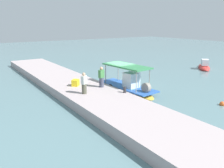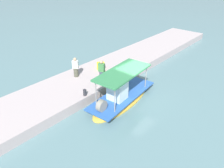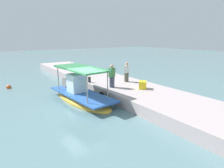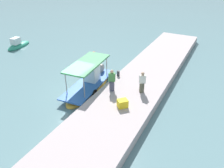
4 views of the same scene
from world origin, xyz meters
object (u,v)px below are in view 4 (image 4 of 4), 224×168
object	(u,v)px
main_fishing_boat	(89,84)
mooring_bollard	(118,73)
fisherman_near_bollard	(142,83)
fisherman_by_crate	(112,81)
marker_buoy	(94,53)
moored_boat_mid	(18,45)
cargo_crate	(123,103)

from	to	relation	value
main_fishing_boat	mooring_bollard	distance (m)	2.68
main_fishing_boat	fisherman_near_bollard	bearing A→B (deg)	-84.59
main_fishing_boat	fisherman_by_crate	distance (m)	2.68
marker_buoy	mooring_bollard	bearing A→B (deg)	-130.91
moored_boat_mid	main_fishing_boat	bearing A→B (deg)	-108.45
mooring_bollard	cargo_crate	xyz separation A→B (m)	(-4.00, -2.32, 0.04)
main_fishing_boat	fisherman_by_crate	bearing A→B (deg)	-100.59
cargo_crate	marker_buoy	size ratio (longest dim) A/B	1.58
fisherman_by_crate	mooring_bollard	bearing A→B (deg)	15.15
mooring_bollard	marker_buoy	world-z (taller)	mooring_bollard
mooring_bollard	main_fishing_boat	bearing A→B (deg)	138.47
fisherman_near_bollard	cargo_crate	world-z (taller)	fisherman_near_bollard
main_fishing_boat	cargo_crate	size ratio (longest dim) A/B	9.70
fisherman_near_bollard	mooring_bollard	bearing A→B (deg)	60.77
fisherman_near_bollard	moored_boat_mid	world-z (taller)	fisherman_near_bollard
fisherman_near_bollard	mooring_bollard	distance (m)	3.19
fisherman_by_crate	mooring_bollard	world-z (taller)	fisherman_by_crate
main_fishing_boat	moored_boat_mid	world-z (taller)	main_fishing_boat
fisherman_by_crate	cargo_crate	xyz separation A→B (m)	(-1.59, -1.66, -0.52)
main_fishing_boat	cargo_crate	xyz separation A→B (m)	(-2.04, -4.05, 0.60)
cargo_crate	marker_buoy	distance (m)	11.89
fisherman_near_bollard	marker_buoy	world-z (taller)	fisherman_near_bollard
main_fishing_boat	cargo_crate	world-z (taller)	main_fishing_boat
fisherman_near_bollard	moored_boat_mid	distance (m)	18.40
main_fishing_boat	fisherman_near_bollard	world-z (taller)	main_fishing_boat
cargo_crate	moored_boat_mid	distance (m)	18.66
fisherman_by_crate	cargo_crate	world-z (taller)	fisherman_by_crate
fisherman_by_crate	cargo_crate	size ratio (longest dim) A/B	2.61
fisherman_by_crate	marker_buoy	size ratio (longest dim) A/B	4.13
fisherman_near_bollard	marker_buoy	size ratio (longest dim) A/B	3.94
mooring_bollard	moored_boat_mid	size ratio (longest dim) A/B	0.13
cargo_crate	moored_boat_mid	xyz separation A→B (m)	(6.51, 17.47, -0.77)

